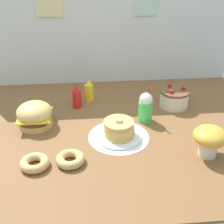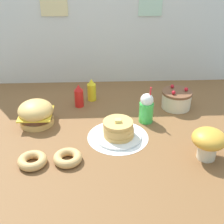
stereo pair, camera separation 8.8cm
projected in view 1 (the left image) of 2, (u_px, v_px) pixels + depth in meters
The scene contains 12 objects.
ground_plane at pixel (108, 131), 2.24m from camera, with size 2.44×1.74×0.02m, color brown.
back_wall at pixel (100, 25), 2.72m from camera, with size 2.44×0.04×1.07m.
doily_mat at pixel (119, 137), 2.16m from camera, with size 0.43×0.43×0.00m, color white.
burger at pixel (35, 115), 2.25m from camera, with size 0.26×0.26×0.19m.
pancake_stack at pixel (119, 130), 2.13m from camera, with size 0.33×0.33×0.14m.
layer_cake at pixel (174, 98), 2.52m from camera, with size 0.24×0.24×0.18m.
ketchup_bottle at pixel (77, 97), 2.49m from camera, with size 0.07×0.07×0.19m.
mustard_bottle at pixel (89, 91), 2.60m from camera, with size 0.07×0.07×0.19m.
cream_soda_cup at pixel (146, 107), 2.29m from camera, with size 0.11×0.11×0.29m.
donut_pink_glaze at pixel (35, 163), 1.87m from camera, with size 0.18×0.18×0.05m.
donut_chocolate at pixel (70, 159), 1.90m from camera, with size 0.18×0.18×0.05m.
mushroom_stool at pixel (210, 139), 1.92m from camera, with size 0.21×0.21×0.20m.
Camera 1 is at (-0.14, -1.87, 1.22)m, focal length 49.30 mm.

